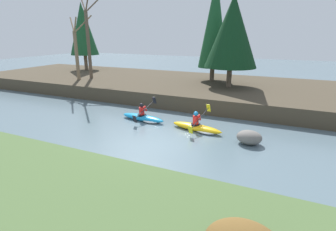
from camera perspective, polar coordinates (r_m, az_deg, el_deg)
name	(u,v)px	position (r m, az deg, el deg)	size (l,w,h in m)	color
ground_plane	(157,143)	(11.80, -2.51, -6.05)	(90.00, 90.00, 0.00)	slate
riverbank_far	(216,90)	(20.91, 10.33, 5.54)	(44.00, 10.52, 0.98)	#473D2D
conifer_tree_far_left	(83,29)	(29.67, -18.05, 17.46)	(2.89, 2.89, 6.76)	brown
conifer_tree_left	(215,23)	(21.83, 10.11, 19.30)	(2.36, 2.36, 7.99)	brown
conifer_tree_mid_left	(232,32)	(19.41, 13.81, 17.32)	(3.66, 3.66, 6.29)	brown
bare_tree_upstream	(77,50)	(23.36, -19.25, 13.38)	(2.90, 2.86, 5.19)	#7A664C
bare_tree_mid_upstream	(89,37)	(23.71, -16.88, 16.12)	(4.04, 3.99, 7.37)	brown
kayaker_lead	(198,127)	(13.23, 6.64, -2.58)	(2.80, 2.07, 1.20)	yellow
kayaker_middle	(144,118)	(14.73, -5.18, -0.44)	(2.79, 2.07, 1.20)	#1993D6
boulder_midstream	(249,137)	(12.16, 17.27, -4.56)	(1.10, 0.86, 0.62)	slate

